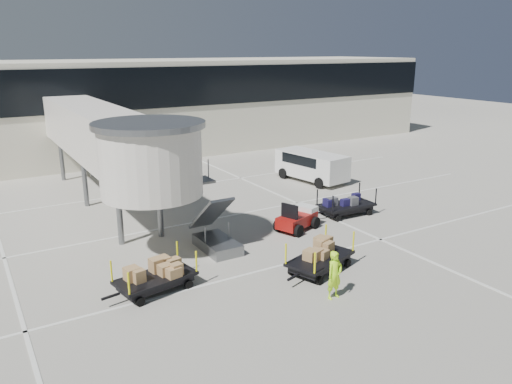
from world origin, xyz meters
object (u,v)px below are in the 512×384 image
Objects in this scene: box_cart_near at (320,257)px; ground_worker at (335,275)px; box_cart_far at (157,277)px; minivan at (310,164)px; baggage_tug at (298,219)px; suitcase_cart at (346,206)px.

box_cart_near is 2.45m from ground_worker.
minivan reaches higher than box_cart_far.
box_cart_far is at bearing 177.54° from baggage_tug.
minivan reaches higher than suitcase_cart.
suitcase_cart is 2.08× the size of ground_worker.
box_cart_far is (-12.26, -3.27, 0.05)m from suitcase_cart.
baggage_tug reaches higher than suitcase_cart.
ground_worker reaches higher than box_cart_near.
baggage_tug reaches higher than box_cart_far.
baggage_tug is 4.95m from box_cart_near.
ground_worker reaches higher than baggage_tug.
minivan is at bearing 24.21° from box_cart_far.
ground_worker reaches higher than suitcase_cart.
minivan is at bearing 35.91° from box_cart_near.
ground_worker is at bearing -131.09° from suitcase_cart.
baggage_tug reaches higher than box_cart_near.
box_cart_far is 18.39m from minivan.
baggage_tug is at bearing -139.69° from minivan.
box_cart_near is 6.77m from box_cart_far.
minivan is at bearing 70.19° from suitcase_cart.
baggage_tug is 3.70m from suitcase_cart.
box_cart_near is 0.69× the size of minivan.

